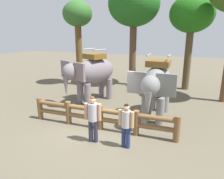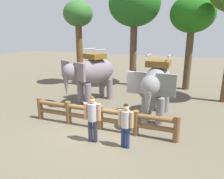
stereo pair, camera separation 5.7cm
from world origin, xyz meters
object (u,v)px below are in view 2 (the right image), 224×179
(elephant_near_left, at_px, (92,73))
(tourist_woman_in_black, at_px, (126,123))
(tourist_man_in_blue, at_px, (92,116))
(tree_far_right, at_px, (192,16))
(log_fence, at_px, (100,116))
(tree_far_left, at_px, (78,19))
(elephant_center, at_px, (156,84))
(tree_deep_back, at_px, (134,5))

(elephant_near_left, relative_size, tourist_woman_in_black, 2.19)
(tourist_man_in_blue, height_order, tree_far_right, tree_far_right)
(tourist_man_in_blue, bearing_deg, log_fence, 99.40)
(log_fence, height_order, tree_far_left, tree_far_left)
(elephant_center, relative_size, tree_far_left, 0.57)
(tourist_woman_in_black, relative_size, tree_deep_back, 0.22)
(tourist_woman_in_black, distance_m, tree_far_right, 10.30)
(elephant_center, bearing_deg, log_fence, -134.57)
(tourist_man_in_blue, relative_size, tree_far_right, 0.28)
(elephant_center, bearing_deg, tree_far_left, 144.87)
(log_fence, distance_m, elephant_center, 3.06)
(log_fence, bearing_deg, tree_far_left, 124.76)
(elephant_near_left, relative_size, tree_far_left, 0.59)
(log_fence, xyz_separation_m, elephant_near_left, (-1.95, 3.26, 1.15))
(elephant_near_left, xyz_separation_m, tourist_man_in_blue, (2.13, -4.37, -0.70))
(elephant_near_left, bearing_deg, tree_far_left, 128.17)
(log_fence, bearing_deg, tourist_man_in_blue, -80.60)
(log_fence, relative_size, tourist_woman_in_black, 3.90)
(elephant_near_left, distance_m, tree_far_right, 7.89)
(tourist_man_in_blue, height_order, tree_far_left, tree_far_left)
(tourist_woman_in_black, bearing_deg, tree_far_right, 79.36)
(log_fence, relative_size, tree_far_left, 1.05)
(elephant_near_left, relative_size, tree_deep_back, 0.49)
(log_fence, relative_size, tree_far_right, 1.01)
(tourist_woman_in_black, relative_size, tree_far_right, 0.26)
(tree_deep_back, bearing_deg, tourist_woman_in_black, -76.19)
(tree_far_left, relative_size, tree_far_right, 0.96)
(tourist_woman_in_black, xyz_separation_m, tourist_man_in_blue, (-1.28, -0.04, 0.08))
(elephant_near_left, height_order, tree_far_right, tree_far_right)
(tourist_man_in_blue, bearing_deg, elephant_center, 59.92)
(log_fence, xyz_separation_m, tree_deep_back, (-0.79, 8.09, 5.28))
(tree_far_left, bearing_deg, tree_deep_back, 19.53)
(tourist_woman_in_black, xyz_separation_m, tree_deep_back, (-2.25, 9.16, 4.92))
(log_fence, bearing_deg, elephant_center, 45.43)
(log_fence, bearing_deg, tree_far_right, 68.67)
(elephant_center, distance_m, tree_deep_back, 7.87)
(elephant_near_left, height_order, tourist_man_in_blue, elephant_near_left)
(elephant_center, relative_size, tree_deep_back, 0.47)
(tourist_man_in_blue, relative_size, tree_deep_back, 0.24)
(log_fence, distance_m, elephant_near_left, 3.97)
(tourist_man_in_blue, distance_m, tree_far_left, 10.01)
(tree_far_right, xyz_separation_m, tree_deep_back, (-3.99, -0.12, 0.78))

